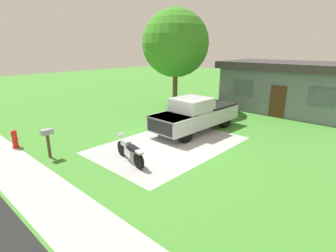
{
  "coord_description": "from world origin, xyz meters",
  "views": [
    {
      "loc": [
        8.01,
        -8.77,
        4.56
      ],
      "look_at": [
        -0.17,
        0.07,
        0.9
      ],
      "focal_mm": 28.12,
      "sensor_mm": 36.0,
      "label": 1
    }
  ],
  "objects_px": {
    "pickup_truck": "(196,114)",
    "fire_hydrant": "(15,139)",
    "motorcycle": "(129,151)",
    "mailbox": "(47,136)",
    "neighbor_house": "(292,86)",
    "shade_tree": "(175,43)"
  },
  "relations": [
    {
      "from": "fire_hydrant",
      "to": "shade_tree",
      "type": "distance_m",
      "value": 12.07
    },
    {
      "from": "fire_hydrant",
      "to": "mailbox",
      "type": "xyz_separation_m",
      "value": [
        2.32,
        0.58,
        0.55
      ]
    },
    {
      "from": "pickup_truck",
      "to": "mailbox",
      "type": "bearing_deg",
      "value": -107.29
    },
    {
      "from": "motorcycle",
      "to": "pickup_truck",
      "type": "bearing_deg",
      "value": 95.98
    },
    {
      "from": "pickup_truck",
      "to": "mailbox",
      "type": "height_order",
      "value": "pickup_truck"
    },
    {
      "from": "pickup_truck",
      "to": "fire_hydrant",
      "type": "height_order",
      "value": "pickup_truck"
    },
    {
      "from": "motorcycle",
      "to": "neighbor_house",
      "type": "relative_size",
      "value": 0.23
    },
    {
      "from": "pickup_truck",
      "to": "fire_hydrant",
      "type": "xyz_separation_m",
      "value": [
        -4.59,
        -7.88,
        -0.53
      ]
    },
    {
      "from": "mailbox",
      "to": "neighbor_house",
      "type": "height_order",
      "value": "neighbor_house"
    },
    {
      "from": "mailbox",
      "to": "shade_tree",
      "type": "relative_size",
      "value": 0.18
    },
    {
      "from": "fire_hydrant",
      "to": "neighbor_house",
      "type": "relative_size",
      "value": 0.09
    },
    {
      "from": "pickup_truck",
      "to": "fire_hydrant",
      "type": "bearing_deg",
      "value": -120.23
    },
    {
      "from": "pickup_truck",
      "to": "fire_hydrant",
      "type": "distance_m",
      "value": 9.13
    },
    {
      "from": "motorcycle",
      "to": "mailbox",
      "type": "distance_m",
      "value": 3.53
    },
    {
      "from": "fire_hydrant",
      "to": "motorcycle",
      "type": "bearing_deg",
      "value": 27.17
    },
    {
      "from": "motorcycle",
      "to": "neighbor_house",
      "type": "height_order",
      "value": "neighbor_house"
    },
    {
      "from": "mailbox",
      "to": "shade_tree",
      "type": "xyz_separation_m",
      "value": [
        -2.3,
        10.69,
        3.77
      ]
    },
    {
      "from": "pickup_truck",
      "to": "shade_tree",
      "type": "relative_size",
      "value": 0.79
    },
    {
      "from": "mailbox",
      "to": "motorcycle",
      "type": "bearing_deg",
      "value": 36.11
    },
    {
      "from": "mailbox",
      "to": "shade_tree",
      "type": "height_order",
      "value": "shade_tree"
    },
    {
      "from": "fire_hydrant",
      "to": "neighbor_house",
      "type": "distance_m",
      "value": 17.73
    },
    {
      "from": "fire_hydrant",
      "to": "neighbor_house",
      "type": "height_order",
      "value": "neighbor_house"
    }
  ]
}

